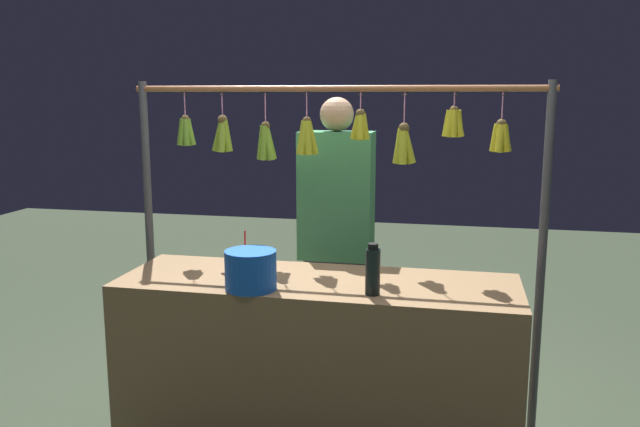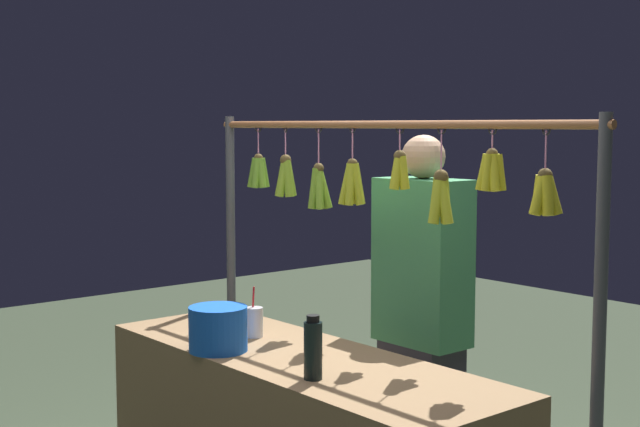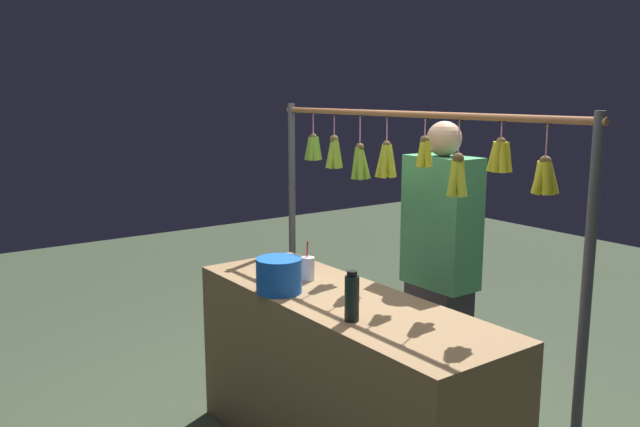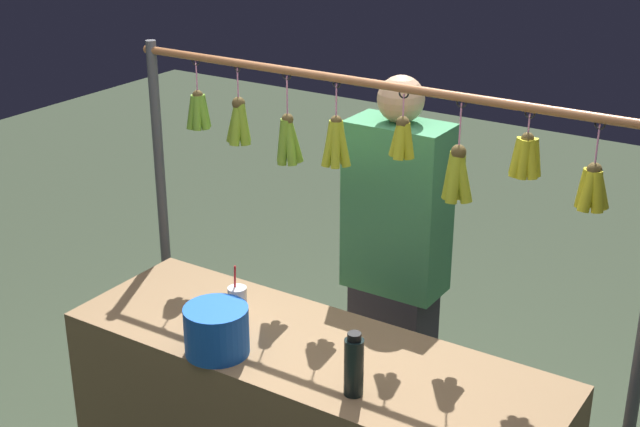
# 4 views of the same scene
# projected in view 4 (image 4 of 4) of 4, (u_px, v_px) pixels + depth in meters

# --- Properties ---
(display_rack) EXTENTS (2.17, 0.12, 1.84)m
(display_rack) POSITION_uv_depth(u_px,v_px,m) (367.00, 200.00, 3.39)
(display_rack) COLOR #4C4C51
(display_rack) RESTS_ON ground
(water_bottle) EXTENTS (0.07, 0.07, 0.23)m
(water_bottle) POSITION_uv_depth(u_px,v_px,m) (354.00, 365.00, 2.93)
(water_bottle) COLOR black
(water_bottle) RESTS_ON market_counter
(blue_bucket) EXTENTS (0.23, 0.23, 0.18)m
(blue_bucket) POSITION_uv_depth(u_px,v_px,m) (217.00, 330.00, 3.18)
(blue_bucket) COLOR blue
(blue_bucket) RESTS_ON market_counter
(drink_cup) EXTENTS (0.07, 0.07, 0.21)m
(drink_cup) POSITION_uv_depth(u_px,v_px,m) (238.00, 302.00, 3.43)
(drink_cup) COLOR silver
(drink_cup) RESTS_ON market_counter
(vendor_person) EXTENTS (0.42, 0.23, 1.76)m
(vendor_person) POSITION_uv_depth(u_px,v_px,m) (395.00, 279.00, 3.85)
(vendor_person) COLOR #2D2D38
(vendor_person) RESTS_ON ground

